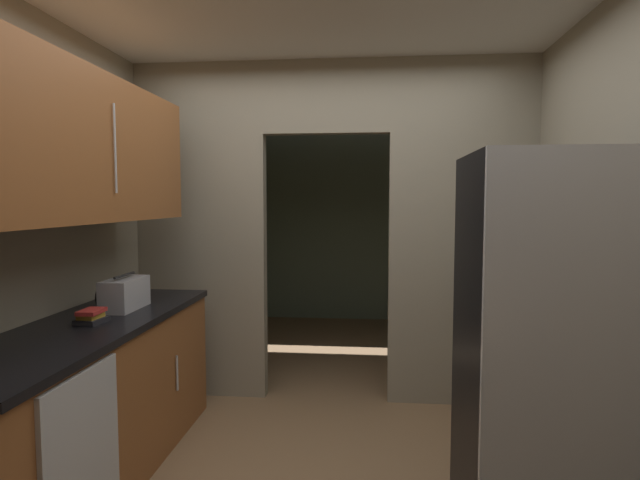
% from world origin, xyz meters
% --- Properties ---
extents(kitchen_overhead_slab, '(3.41, 6.98, 0.06)m').
position_xyz_m(kitchen_overhead_slab, '(0.00, 0.45, 2.60)').
color(kitchen_overhead_slab, silver).
extents(kitchen_partition, '(3.01, 0.12, 2.57)m').
position_xyz_m(kitchen_partition, '(0.01, 1.49, 1.38)').
color(kitchen_partition, gray).
rests_on(kitchen_partition, ground).
extents(adjoining_room_shell, '(3.01, 2.81, 2.57)m').
position_xyz_m(adjoining_room_shell, '(0.00, 3.35, 1.29)').
color(adjoining_room_shell, slate).
rests_on(adjoining_room_shell, ground).
extents(refrigerator, '(0.74, 0.73, 1.74)m').
position_xyz_m(refrigerator, '(1.10, -0.09, 0.87)').
color(refrigerator, black).
rests_on(refrigerator, ground).
extents(lower_cabinet_run, '(0.63, 2.12, 0.88)m').
position_xyz_m(lower_cabinet_run, '(-1.19, 0.14, 0.44)').
color(lower_cabinet_run, brown).
rests_on(lower_cabinet_run, ground).
extents(dishwasher, '(0.02, 0.56, 0.82)m').
position_xyz_m(dishwasher, '(-0.89, -0.45, 0.41)').
color(dishwasher, '#B7BABC').
rests_on(dishwasher, ground).
extents(upper_cabinet_counterside, '(0.36, 1.90, 0.76)m').
position_xyz_m(upper_cabinet_counterside, '(-1.19, 0.14, 1.80)').
color(upper_cabinet_counterside, brown).
extents(boombox, '(0.18, 0.35, 0.21)m').
position_xyz_m(boombox, '(-1.16, 0.51, 0.97)').
color(boombox, '#B2B2B7').
rests_on(boombox, lower_cabinet_run).
extents(book_stack, '(0.14, 0.16, 0.08)m').
position_xyz_m(book_stack, '(-1.17, 0.14, 0.92)').
color(book_stack, black).
rests_on(book_stack, lower_cabinet_run).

